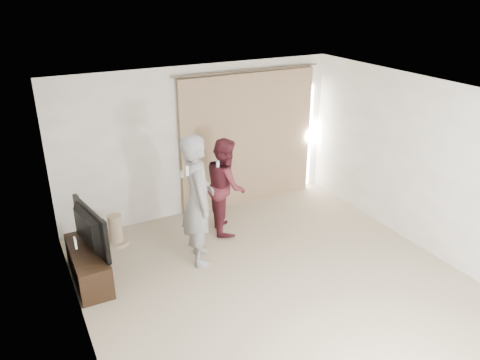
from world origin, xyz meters
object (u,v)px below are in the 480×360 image
object	(u,v)px
tv	(83,230)
person_man	(198,200)
tv_console	(89,265)
person_woman	(226,185)

from	to	relation	value
tv	person_man	xyz separation A→B (m)	(1.57, -0.23, 0.20)
tv_console	tv	xyz separation A→B (m)	(0.00, 0.00, 0.54)
person_woman	tv_console	bearing A→B (deg)	-169.50
tv	person_woman	distance (m)	2.36
tv_console	person_woman	size ratio (longest dim) A/B	0.77
tv	tv_console	bearing A→B (deg)	-0.00
tv_console	tv	distance (m)	0.54
tv_console	person_man	xyz separation A→B (m)	(1.57, -0.23, 0.74)
tv_console	person_woman	distance (m)	2.42
tv	person_man	bearing A→B (deg)	-108.64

